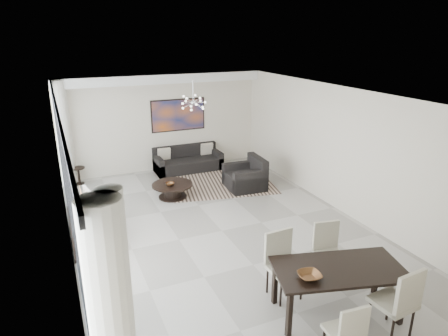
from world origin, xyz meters
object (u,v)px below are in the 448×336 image
coffee_table (172,190)px  tv_console (82,231)px  sofa_main (188,162)px  dining_table (338,273)px  television (88,206)px

coffee_table → tv_console: size_ratio=0.66×
sofa_main → tv_console: (-3.39, -3.36, -0.00)m
sofa_main → dining_table: dining_table is taller
dining_table → coffee_table: bearing=100.1°
coffee_table → sofa_main: sofa_main is taller
dining_table → tv_console: bearing=130.8°
tv_console → television: (0.16, 0.01, 0.52)m
sofa_main → television: size_ratio=2.14×
tv_console → television: 0.54m
television → tv_console: bearing=81.2°
sofa_main → television: 4.68m
coffee_table → television: bearing=-145.6°
coffee_table → sofa_main: (1.05, 1.87, 0.04)m
coffee_table → dining_table: (0.95, -5.30, 0.50)m
tv_console → television: television is taller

